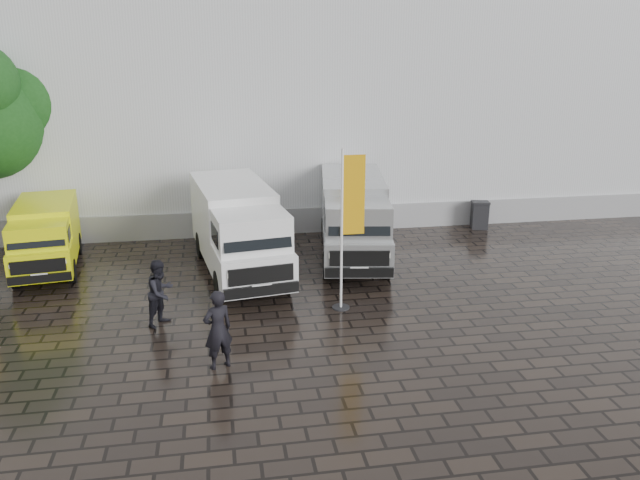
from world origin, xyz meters
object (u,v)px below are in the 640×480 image
(flagpole, at_px, (348,223))
(person_tent, at_px, (161,292))
(wheelie_bin, at_px, (480,215))
(person_front, at_px, (218,330))
(van_yellow, at_px, (46,238))
(van_white, at_px, (238,232))
(van_silver, at_px, (353,220))

(flagpole, distance_m, person_tent, 5.37)
(person_tent, bearing_deg, wheelie_bin, -22.14)
(wheelie_bin, distance_m, person_front, 14.46)
(van_yellow, bearing_deg, person_front, -61.66)
(van_white, xyz_separation_m, wheelie_bin, (9.87, 3.61, -0.85))
(van_silver, height_order, wheelie_bin, van_silver)
(van_silver, distance_m, person_tent, 7.67)
(flagpole, bearing_deg, van_yellow, 152.58)
(van_white, bearing_deg, wheelie_bin, 11.53)
(van_yellow, height_order, van_silver, van_silver)
(person_front, bearing_deg, van_yellow, -77.05)
(van_white, height_order, person_front, van_white)
(flagpole, bearing_deg, wheelie_bin, 45.03)
(van_silver, xyz_separation_m, person_front, (-4.74, -7.10, -0.42))
(van_silver, relative_size, wheelie_bin, 5.66)
(van_silver, bearing_deg, person_tent, -135.17)
(van_yellow, relative_size, van_silver, 0.74)
(van_silver, relative_size, person_tent, 3.49)
(person_front, xyz_separation_m, person_tent, (-1.47, 2.63, -0.05))
(van_white, bearing_deg, person_tent, -130.19)
(van_yellow, xyz_separation_m, person_tent, (4.04, -4.97, -0.18))
(wheelie_bin, relative_size, person_tent, 0.62)
(van_yellow, xyz_separation_m, person_front, (5.51, -7.60, -0.13))
(flagpole, height_order, person_front, flagpole)
(van_silver, xyz_separation_m, wheelie_bin, (5.86, 2.72, -0.81))
(van_silver, xyz_separation_m, flagpole, (-1.10, -4.25, 1.15))
(van_yellow, height_order, wheelie_bin, van_yellow)
(van_white, distance_m, van_silver, 4.10)
(wheelie_bin, bearing_deg, person_front, -124.16)
(wheelie_bin, bearing_deg, flagpole, -121.94)
(van_yellow, distance_m, wheelie_bin, 16.27)
(wheelie_bin, xyz_separation_m, person_tent, (-12.07, -7.20, 0.35))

